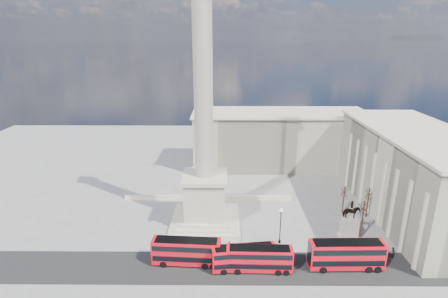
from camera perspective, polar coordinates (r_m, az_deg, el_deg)
ground at (r=70.81m, az=-3.26°, el=-13.93°), size 180.00×180.00×0.00m
asphalt_road at (r=62.39m, az=0.98°, el=-18.79°), size 120.00×9.00×0.01m
nelsons_column at (r=69.64m, az=-3.19°, el=-2.65°), size 14.00×14.00×49.85m
balustrade_wall at (r=84.59m, az=-2.59°, el=-7.92°), size 40.00×0.60×1.10m
building_east at (r=85.70m, az=28.77°, el=-3.50°), size 19.00×46.00×18.60m
building_northeast at (r=105.38m, az=8.96°, el=1.62°), size 51.00×17.00×16.60m
red_bus_a at (r=62.12m, az=-6.06°, el=-16.29°), size 11.78×3.41×4.72m
red_bus_b at (r=60.90m, az=3.32°, el=-17.21°), size 10.91×3.86×4.33m
red_bus_c at (r=60.67m, az=5.86°, el=-17.39°), size 10.94×2.81×4.41m
red_bus_d at (r=64.13m, az=19.40°, el=-15.94°), size 12.45×3.15×5.02m
victorian_lamp at (r=67.21m, az=9.21°, el=-11.85°), size 0.61×0.61×7.15m
equestrian_statue at (r=72.93m, az=19.82°, el=-11.58°), size 3.75×2.81×7.87m
bare_tree_near at (r=71.40m, az=21.85°, el=-8.90°), size 1.94×1.94×8.47m
bare_tree_mid at (r=81.05m, az=19.07°, el=-6.51°), size 1.74×1.74×6.61m
bare_tree_far at (r=80.72m, az=22.60°, el=-6.68°), size 1.76×1.76×7.18m
pedestrian_walking at (r=69.60m, az=17.18°, el=-14.54°), size 0.67×0.46×1.78m
pedestrian_standing at (r=71.12m, az=25.78°, el=-14.85°), size 1.00×0.85×1.82m
pedestrian_crossing at (r=66.35m, az=0.85°, el=-15.41°), size 0.78×1.09×1.72m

